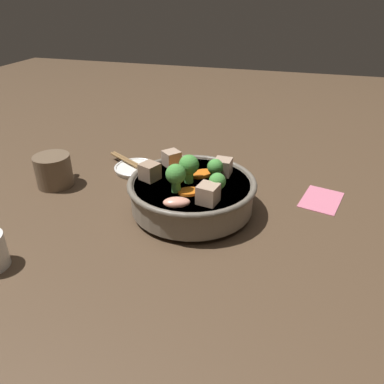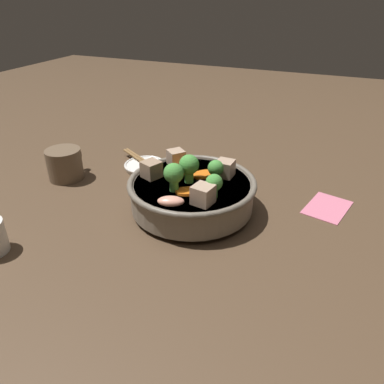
# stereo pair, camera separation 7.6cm
# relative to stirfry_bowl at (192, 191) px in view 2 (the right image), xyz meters

# --- Properties ---
(ground_plane) EXTENTS (3.00, 3.00, 0.00)m
(ground_plane) POSITION_rel_stirfry_bowl_xyz_m (0.00, 0.00, -0.05)
(ground_plane) COLOR #4C3826
(stirfry_bowl) EXTENTS (0.26, 0.26, 0.12)m
(stirfry_bowl) POSITION_rel_stirfry_bowl_xyz_m (0.00, 0.00, 0.00)
(stirfry_bowl) COLOR slate
(stirfry_bowl) RESTS_ON ground_plane
(side_saucer) EXTENTS (0.11, 0.11, 0.01)m
(side_saucer) POSITION_rel_stirfry_bowl_xyz_m (0.14, 0.19, -0.04)
(side_saucer) COLOR white
(side_saucer) RESTS_ON ground_plane
(dark_mug) EXTENTS (0.10, 0.08, 0.07)m
(dark_mug) POSITION_rel_stirfry_bowl_xyz_m (0.02, 0.34, -0.01)
(dark_mug) COLOR brown
(dark_mug) RESTS_ON ground_plane
(napkin) EXTENTS (0.12, 0.10, 0.00)m
(napkin) POSITION_rel_stirfry_bowl_xyz_m (0.12, -0.26, -0.04)
(napkin) COLOR #D16B84
(napkin) RESTS_ON ground_plane
(chopsticks_pair) EXTENTS (0.12, 0.19, 0.01)m
(chopsticks_pair) POSITION_rel_stirfry_bowl_xyz_m (0.14, 0.19, -0.03)
(chopsticks_pair) COLOR olive
(chopsticks_pair) RESTS_ON side_saucer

